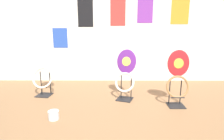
{
  "coord_description": "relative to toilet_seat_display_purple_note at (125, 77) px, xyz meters",
  "views": [
    {
      "loc": [
        -0.02,
        -2.32,
        1.4
      ],
      "look_at": [
        -0.04,
        1.28,
        0.55
      ],
      "focal_mm": 32.0,
      "sensor_mm": 36.0,
      "label": 1
    }
  ],
  "objects": [
    {
      "name": "ground_plane",
      "position": [
        -0.21,
        -1.23,
        -0.43
      ],
      "size": [
        14.0,
        14.0,
        0.0
      ],
      "primitive_type": "plane",
      "color": "#8E6642"
    },
    {
      "name": "wall_back",
      "position": [
        -0.21,
        1.28,
        0.88
      ],
      "size": [
        8.0,
        0.07,
        2.6
      ],
      "color": "silver",
      "rests_on": "ground_plane"
    },
    {
      "name": "toilet_seat_display_purple_note",
      "position": [
        0.0,
        0.0,
        0.0
      ],
      "size": [
        0.43,
        0.37,
        0.93
      ],
      "color": "black",
      "rests_on": "ground_plane"
    },
    {
      "name": "toilet_seat_display_white_plain",
      "position": [
        -1.59,
        0.2,
        -0.01
      ],
      "size": [
        0.45,
        0.34,
        0.91
      ],
      "color": "black",
      "rests_on": "ground_plane"
    },
    {
      "name": "toilet_seat_display_crimson_swirl",
      "position": [
        0.86,
        -0.31,
        0.04
      ],
      "size": [
        0.39,
        0.28,
        0.97
      ],
      "color": "black",
      "rests_on": "ground_plane"
    },
    {
      "name": "paint_can",
      "position": [
        -1.11,
        -0.82,
        -0.35
      ],
      "size": [
        0.16,
        0.16,
        0.14
      ],
      "color": "silver",
      "rests_on": "ground_plane"
    }
  ]
}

